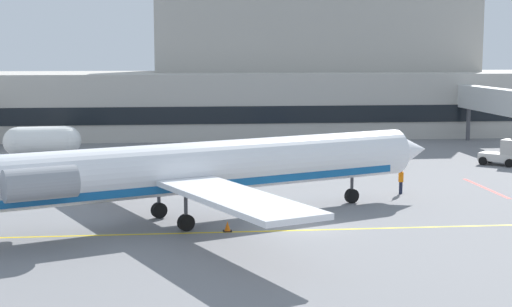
# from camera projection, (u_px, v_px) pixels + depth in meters

# --- Properties ---
(ground) EXTENTS (120.00, 120.00, 0.11)m
(ground) POSITION_uv_depth(u_px,v_px,m) (303.00, 227.00, 42.61)
(ground) COLOR slate
(terminal_building) EXTENTS (75.55, 17.05, 17.86)m
(terminal_building) POSITION_uv_depth(u_px,v_px,m) (264.00, 75.00, 90.44)
(terminal_building) COLOR #B7B2A8
(terminal_building) RESTS_ON ground
(jet_bridge_east) EXTENTS (2.40, 17.39, 5.98)m
(jet_bridge_east) POSITION_uv_depth(u_px,v_px,m) (500.00, 102.00, 74.72)
(jet_bridge_east) COLOR silver
(jet_bridge_east) RESTS_ON ground
(regional_jet) EXTENTS (32.40, 24.72, 8.93)m
(regional_jet) POSITION_uv_depth(u_px,v_px,m) (186.00, 169.00, 43.09)
(regional_jet) COLOR white
(regional_jet) RESTS_ON ground
(baggage_tug) EXTENTS (4.05, 3.54, 2.14)m
(baggage_tug) POSITION_uv_depth(u_px,v_px,m) (325.00, 154.00, 64.53)
(baggage_tug) COLOR #19389E
(baggage_tug) RESTS_ON ground
(pushback_tractor) EXTENTS (3.50, 3.44, 2.20)m
(pushback_tractor) POSITION_uv_depth(u_px,v_px,m) (504.00, 154.00, 64.92)
(pushback_tractor) COLOR silver
(pushback_tractor) RESTS_ON ground
(belt_loader) EXTENTS (4.12, 3.66, 1.80)m
(belt_loader) POSITION_uv_depth(u_px,v_px,m) (146.00, 166.00, 58.91)
(belt_loader) COLOR silver
(belt_loader) RESTS_ON ground
(fuel_tank) EXTENTS (6.66, 3.08, 2.91)m
(fuel_tank) POSITION_uv_depth(u_px,v_px,m) (42.00, 141.00, 68.42)
(fuel_tank) COLOR white
(fuel_tank) RESTS_ON ground
(marshaller) EXTENTS (0.51, 0.75, 1.89)m
(marshaller) POSITION_uv_depth(u_px,v_px,m) (401.00, 180.00, 52.05)
(marshaller) COLOR #191E33
(marshaller) RESTS_ON ground
(safety_cone_alpha) EXTENTS (0.47, 0.47, 0.55)m
(safety_cone_alpha) POSITION_uv_depth(u_px,v_px,m) (227.00, 227.00, 41.32)
(safety_cone_alpha) COLOR orange
(safety_cone_alpha) RESTS_ON ground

